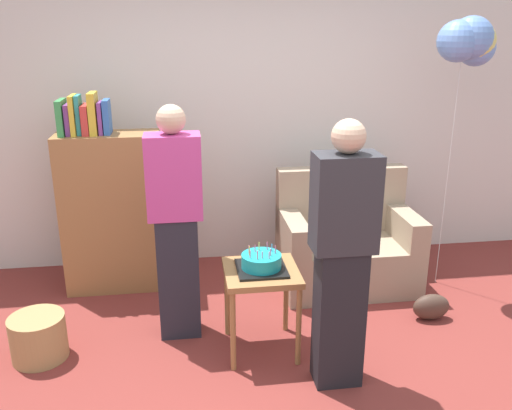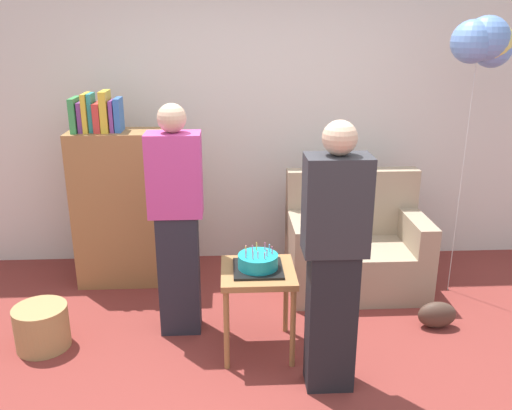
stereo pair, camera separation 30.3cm
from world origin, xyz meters
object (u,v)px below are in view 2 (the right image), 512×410
object	(u,v)px
person_holding_cake	(334,260)
side_table	(258,282)
couch	(355,248)
balloon_bunch	(485,42)
wicker_basket	(42,327)
bookshelf	(123,204)
handbag	(437,315)
person_blowing_candles	(177,221)
birthday_cake	(258,263)

from	to	relation	value
person_holding_cake	side_table	bearing A→B (deg)	-47.32
couch	balloon_bunch	distance (m)	1.84
wicker_basket	balloon_bunch	xyz separation A→B (m)	(3.13, 0.64, 1.83)
couch	bookshelf	bearing A→B (deg)	173.66
handbag	person_blowing_candles	bearing A→B (deg)	177.64
birthday_cake	person_holding_cake	distance (m)	0.60
handbag	balloon_bunch	bearing A→B (deg)	57.13
couch	wicker_basket	xyz separation A→B (m)	(-2.32, -0.79, -0.19)
side_table	couch	bearing A→B (deg)	46.27
birthday_cake	person_blowing_candles	distance (m)	0.64
couch	handbag	bearing A→B (deg)	-55.91
balloon_bunch	person_blowing_candles	bearing A→B (deg)	-168.14
bookshelf	side_table	distance (m)	1.54
person_blowing_candles	birthday_cake	bearing A→B (deg)	-10.65
person_holding_cake	handbag	xyz separation A→B (m)	(0.91, 0.61, -0.73)
handbag	birthday_cake	bearing A→B (deg)	-171.10
birthday_cake	side_table	bearing A→B (deg)	-54.50
wicker_basket	handbag	bearing A→B (deg)	2.18
side_table	person_blowing_candles	xyz separation A→B (m)	(-0.54, 0.28, 0.33)
side_table	handbag	world-z (taller)	side_table
side_table	handbag	xyz separation A→B (m)	(1.32, 0.21, -0.40)
side_table	person_blowing_candles	size ratio (longest dim) A/B	0.36
person_blowing_candles	balloon_bunch	size ratio (longest dim) A/B	0.75
wicker_basket	balloon_bunch	distance (m)	3.68
couch	wicker_basket	size ratio (longest dim) A/B	3.06
bookshelf	balloon_bunch	size ratio (longest dim) A/B	0.75
person_blowing_candles	bookshelf	bearing A→B (deg)	139.44
couch	side_table	bearing A→B (deg)	-133.73
person_blowing_candles	person_holding_cake	size ratio (longest dim) A/B	1.00
bookshelf	birthday_cake	distance (m)	1.53
bookshelf	person_holding_cake	size ratio (longest dim) A/B	0.99
couch	balloon_bunch	world-z (taller)	balloon_bunch
side_table	birthday_cake	distance (m)	0.14
couch	person_holding_cake	size ratio (longest dim) A/B	0.67
side_table	balloon_bunch	xyz separation A→B (m)	(1.66, 0.74, 1.48)
person_holding_cake	balloon_bunch	distance (m)	2.05
birthday_cake	wicker_basket	size ratio (longest dim) A/B	0.89
birthday_cake	person_holding_cake	world-z (taller)	person_holding_cake
wicker_basket	couch	bearing A→B (deg)	18.83
bookshelf	couch	bearing A→B (deg)	-6.34
couch	balloon_bunch	size ratio (longest dim) A/B	0.51
person_holding_cake	wicker_basket	xyz separation A→B (m)	(-1.88, 0.50, -0.68)
person_holding_cake	couch	bearing A→B (deg)	-111.81
side_table	wicker_basket	size ratio (longest dim) A/B	1.64
couch	handbag	xyz separation A→B (m)	(0.46, -0.69, -0.24)
person_holding_cake	bookshelf	bearing A→B (deg)	-48.57
wicker_basket	handbag	xyz separation A→B (m)	(2.78, 0.11, -0.05)
couch	birthday_cake	xyz separation A→B (m)	(-0.85, -0.89, 0.30)
couch	side_table	xyz separation A→B (m)	(-0.85, -0.89, 0.16)
person_holding_cake	birthday_cake	bearing A→B (deg)	-47.32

